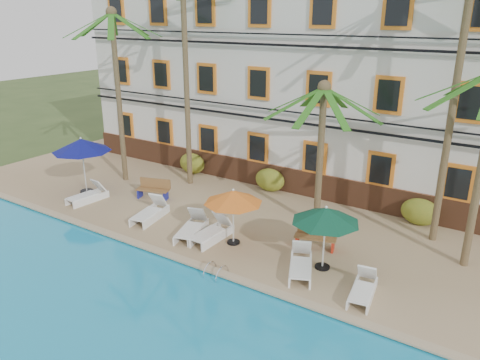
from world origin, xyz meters
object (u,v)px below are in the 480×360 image
Objects in this scene: umbrella_green at (326,215)px; pool_ladder at (216,274)px; palm_b at (185,54)px; lounger_d at (212,232)px; lounger_e at (301,264)px; palm_a at (117,73)px; lounger_b at (150,212)px; bench_left at (153,188)px; lounger_a at (88,195)px; lounger_c at (192,228)px; palm_d at (459,66)px; umbrella_blue at (81,145)px; bench_right at (316,235)px; umbrella_red at (233,197)px; palm_c at (322,132)px; lounger_f at (363,289)px.

umbrella_green is 4.06m from pool_ladder.
palm_b is 8.73m from lounger_d.
palm_a is at bearing 164.14° from lounger_e.
palm_a is 9.70m from lounger_d.
lounger_b reaches higher than bench_left.
lounger_a is 0.92× the size of lounger_b.
lounger_e is 2.79× the size of pool_ladder.
lounger_a is at bearing -75.74° from palm_a.
lounger_c is at bearing -27.35° from bench_left.
umbrella_blue is at bearing -165.36° from palm_d.
lounger_a is 10.84m from lounger_e.
palm_b is 11.39m from lounger_e.
palm_d is 15.90m from lounger_a.
bench_right is (11.47, 0.88, -1.83)m from umbrella_blue.
bench_left is at bearing 163.20° from umbrella_red.
bench_left is at bearing 40.41° from lounger_a.
palm_a is 3.70× the size of umbrella_green.
palm_a reaches higher than umbrella_green.
palm_c is at bearing 58.65° from umbrella_red.
umbrella_green is at bearing 40.02° from pool_ladder.
pool_ladder is at bearing -70.42° from umbrella_red.
palm_c is at bearing 130.43° from lounger_f.
umbrella_red is (-1.91, -3.13, -2.00)m from palm_c.
palm_d is 6.70m from umbrella_green.
umbrella_green is 2.53m from lounger_f.
umbrella_red reaches higher than lounger_f.
lounger_e is (3.01, -0.50, -1.54)m from umbrella_red.
palm_b is 0.98× the size of palm_d.
pool_ladder is at bearing -139.98° from umbrella_green.
palm_b is 6.36× the size of bench_left.
umbrella_blue is at bearing 173.42° from lounger_c.
palm_b is at bearing 24.24° from palm_a.
palm_a is 4.31× the size of lounger_a.
bench_right is (11.26, -1.42, -4.88)m from palm_a.
palm_d reaches higher than umbrella_blue.
lounger_e is 1.14× the size of lounger_f.
lounger_e is at bearing -3.28° from lounger_b.
umbrella_blue is 7.41m from lounger_c.
palm_b reaches higher than palm_a.
lounger_c is at bearing -24.38° from palm_a.
palm_b is 3.71× the size of umbrella_blue.
umbrella_green is 1.44× the size of bench_right.
palm_d is 13.40m from bench_left.
umbrella_blue reaches higher than umbrella_green.
lounger_d is at bearing 129.29° from pool_ladder.
lounger_c reaches higher than bench_right.
lounger_f is (6.05, -0.56, -0.04)m from lounger_d.
palm_c is 3.67× the size of bench_left.
umbrella_blue is (-3.32, -3.70, -3.98)m from palm_b.
palm_c is 3.88m from bench_right.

